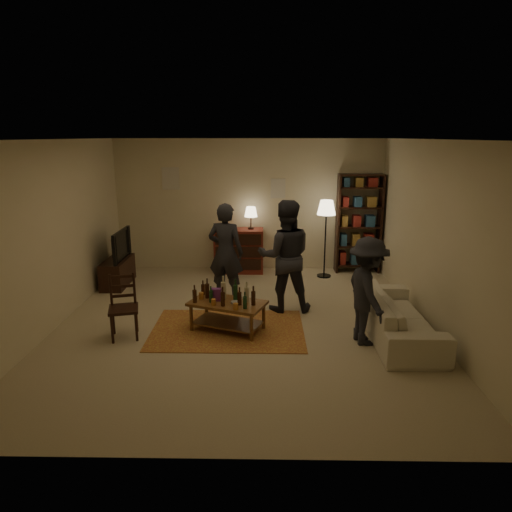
{
  "coord_description": "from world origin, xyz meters",
  "views": [
    {
      "loc": [
        0.32,
        -6.41,
        2.75
      ],
      "look_at": [
        0.2,
        0.1,
        1.03
      ],
      "focal_mm": 32.0,
      "sensor_mm": 36.0,
      "label": 1
    }
  ],
  "objects_px": {
    "person_by_sofa": "(367,291)",
    "tv_stand": "(117,265)",
    "coffee_table": "(227,305)",
    "person_right": "(285,256)",
    "dresser": "(239,249)",
    "floor_lamp": "(326,213)",
    "sofa": "(398,315)",
    "person_left": "(226,252)",
    "bookshelf": "(359,223)",
    "dining_chair": "(123,304)"
  },
  "relations": [
    {
      "from": "dresser",
      "to": "person_right",
      "type": "height_order",
      "value": "person_right"
    },
    {
      "from": "floor_lamp",
      "to": "dresser",
      "type": "bearing_deg",
      "value": 169.45
    },
    {
      "from": "dining_chair",
      "to": "tv_stand",
      "type": "distance_m",
      "value": 2.41
    },
    {
      "from": "dresser",
      "to": "bookshelf",
      "type": "distance_m",
      "value": 2.5
    },
    {
      "from": "coffee_table",
      "to": "sofa",
      "type": "distance_m",
      "value": 2.42
    },
    {
      "from": "dining_chair",
      "to": "sofa",
      "type": "distance_m",
      "value": 3.85
    },
    {
      "from": "dining_chair",
      "to": "bookshelf",
      "type": "distance_m",
      "value": 5.1
    },
    {
      "from": "bookshelf",
      "to": "person_left",
      "type": "height_order",
      "value": "bookshelf"
    },
    {
      "from": "bookshelf",
      "to": "person_left",
      "type": "relative_size",
      "value": 1.2
    },
    {
      "from": "bookshelf",
      "to": "floor_lamp",
      "type": "xyz_separation_m",
      "value": [
        -0.72,
        -0.39,
        0.26
      ]
    },
    {
      "from": "sofa",
      "to": "coffee_table",
      "type": "bearing_deg",
      "value": 86.35
    },
    {
      "from": "dining_chair",
      "to": "sofa",
      "type": "height_order",
      "value": "dining_chair"
    },
    {
      "from": "tv_stand",
      "to": "sofa",
      "type": "xyz_separation_m",
      "value": [
        4.64,
        -2.2,
        -0.08
      ]
    },
    {
      "from": "dresser",
      "to": "person_left",
      "type": "height_order",
      "value": "person_left"
    },
    {
      "from": "coffee_table",
      "to": "person_right",
      "type": "relative_size",
      "value": 0.67
    },
    {
      "from": "tv_stand",
      "to": "dresser",
      "type": "xyz_separation_m",
      "value": [
        2.25,
        0.91,
        0.09
      ]
    },
    {
      "from": "dresser",
      "to": "bookshelf",
      "type": "bearing_deg",
      "value": 1.57
    },
    {
      "from": "sofa",
      "to": "tv_stand",
      "type": "bearing_deg",
      "value": 64.66
    },
    {
      "from": "tv_stand",
      "to": "bookshelf",
      "type": "distance_m",
      "value": 4.84
    },
    {
      "from": "coffee_table",
      "to": "person_right",
      "type": "height_order",
      "value": "person_right"
    },
    {
      "from": "tv_stand",
      "to": "dresser",
      "type": "height_order",
      "value": "dresser"
    },
    {
      "from": "dining_chair",
      "to": "person_right",
      "type": "xyz_separation_m",
      "value": [
        2.29,
        1.06,
        0.42
      ]
    },
    {
      "from": "tv_stand",
      "to": "bookshelf",
      "type": "relative_size",
      "value": 0.52
    },
    {
      "from": "dining_chair",
      "to": "person_left",
      "type": "relative_size",
      "value": 0.54
    },
    {
      "from": "dresser",
      "to": "person_left",
      "type": "relative_size",
      "value": 0.81
    },
    {
      "from": "person_by_sofa",
      "to": "bookshelf",
      "type": "bearing_deg",
      "value": -18.04
    },
    {
      "from": "bookshelf",
      "to": "person_left",
      "type": "distance_m",
      "value": 3.12
    },
    {
      "from": "tv_stand",
      "to": "floor_lamp",
      "type": "bearing_deg",
      "value": 8.49
    },
    {
      "from": "person_by_sofa",
      "to": "coffee_table",
      "type": "bearing_deg",
      "value": 70.09
    },
    {
      "from": "person_right",
      "to": "bookshelf",
      "type": "bearing_deg",
      "value": -128.74
    },
    {
      "from": "person_by_sofa",
      "to": "tv_stand",
      "type": "bearing_deg",
      "value": 50.82
    },
    {
      "from": "dining_chair",
      "to": "coffee_table",
      "type": "bearing_deg",
      "value": -5.9
    },
    {
      "from": "person_by_sofa",
      "to": "person_right",
      "type": "bearing_deg",
      "value": 32.17
    },
    {
      "from": "dining_chair",
      "to": "sofa",
      "type": "bearing_deg",
      "value": -13.82
    },
    {
      "from": "dresser",
      "to": "person_left",
      "type": "bearing_deg",
      "value": -94.6
    },
    {
      "from": "coffee_table",
      "to": "floor_lamp",
      "type": "height_order",
      "value": "floor_lamp"
    },
    {
      "from": "dresser",
      "to": "floor_lamp",
      "type": "bearing_deg",
      "value": -10.55
    },
    {
      "from": "dresser",
      "to": "bookshelf",
      "type": "height_order",
      "value": "bookshelf"
    },
    {
      "from": "bookshelf",
      "to": "floor_lamp",
      "type": "relative_size",
      "value": 1.31
    },
    {
      "from": "coffee_table",
      "to": "floor_lamp",
      "type": "bearing_deg",
      "value": 56.52
    },
    {
      "from": "sofa",
      "to": "person_left",
      "type": "distance_m",
      "value": 2.95
    },
    {
      "from": "bookshelf",
      "to": "sofa",
      "type": "height_order",
      "value": "bookshelf"
    },
    {
      "from": "person_left",
      "to": "person_right",
      "type": "relative_size",
      "value": 0.94
    },
    {
      "from": "dining_chair",
      "to": "tv_stand",
      "type": "xyz_separation_m",
      "value": [
        -0.8,
        2.27,
        -0.09
      ]
    },
    {
      "from": "person_right",
      "to": "person_by_sofa",
      "type": "height_order",
      "value": "person_right"
    },
    {
      "from": "coffee_table",
      "to": "bookshelf",
      "type": "relative_size",
      "value": 0.6
    },
    {
      "from": "person_right",
      "to": "tv_stand",
      "type": "bearing_deg",
      "value": -24.18
    },
    {
      "from": "sofa",
      "to": "person_right",
      "type": "distance_m",
      "value": 1.93
    },
    {
      "from": "person_right",
      "to": "person_by_sofa",
      "type": "xyz_separation_m",
      "value": [
        1.05,
        -1.2,
        -0.16
      ]
    },
    {
      "from": "tv_stand",
      "to": "sofa",
      "type": "relative_size",
      "value": 0.51
    }
  ]
}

